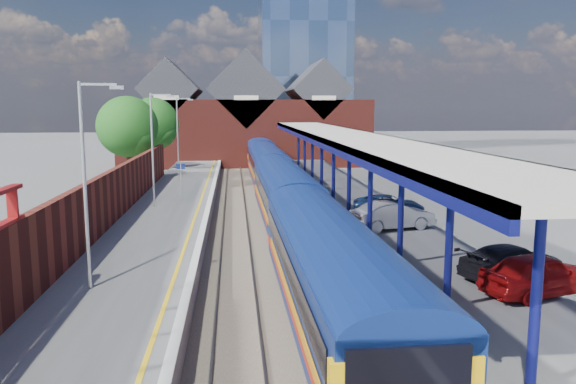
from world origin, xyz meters
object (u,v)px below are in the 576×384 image
Objects in this scene: parked_car_red at (540,274)px; parked_car_blue at (389,205)px; parked_car_silver at (393,216)px; parked_car_dark at (512,262)px; platform_sign at (181,176)px; lamp_post_d at (179,131)px; lamp_post_c at (154,143)px; train at (274,174)px; lamp_post_b at (88,173)px.

parked_car_red is 14.26m from parked_car_blue.
parked_car_silver is 8.73m from parked_car_dark.
lamp_post_d is at bearing 95.56° from platform_sign.
lamp_post_c is at bearing 23.25° from parked_car_red.
lamp_post_b is (-7.86, -22.75, 2.87)m from train.
parked_car_red is (7.01, -24.88, -0.41)m from train.
parked_car_dark is 12.44m from parked_car_blue.
parked_car_red is at bearing -56.15° from platform_sign.
lamp_post_d is at bearing 50.94° from parked_car_blue.
train is at bearing 45.22° from parked_car_blue.
train is 26.37× the size of platform_sign.
lamp_post_b reaches higher than parked_car_silver.
parked_car_blue is (13.74, -19.91, -3.43)m from lamp_post_d.
lamp_post_b is at bearing -94.33° from platform_sign.
platform_sign is 0.60× the size of parked_car_red.
parked_car_blue is at bearing -61.10° from train.
lamp_post_c reaches higher than parked_car_red.
train is 15.47× the size of parked_car_silver.
platform_sign is 15.14m from parked_car_silver.
lamp_post_c and lamp_post_d have the same top height.
parked_car_dark is (13.50, -18.29, -1.08)m from platform_sign.
lamp_post_d reaches higher than parked_car_red.
lamp_post_d is 37.37m from parked_car_red.
lamp_post_c is at bearing 90.45° from parked_car_blue.
lamp_post_d is (0.00, 16.00, 0.00)m from lamp_post_c.
lamp_post_b is at bearing 108.99° from parked_car_silver.
parked_car_blue is (12.38, -5.91, -1.13)m from platform_sign.
train is at bearing 36.19° from platform_sign.
lamp_post_b is 18.62m from parked_car_blue.
parked_car_dark is 1.04× the size of parked_car_blue.
train reaches higher than parked_car_dark.
parked_car_silver is 1.05× the size of parked_car_blue.
lamp_post_b is at bearing 65.76° from parked_car_red.
lamp_post_c is at bearing 23.18° from parked_car_dark.
train is at bearing -49.66° from lamp_post_d.
train is at bearing -0.36° from parked_car_red.
parked_car_red is 1.84m from parked_car_dark.
lamp_post_c is at bearing -139.33° from train.
train reaches higher than parked_car_blue.
parked_car_silver is (12.87, 8.20, -3.29)m from lamp_post_b.
lamp_post_c reaches higher than parked_car_blue.
lamp_post_b is 1.68× the size of parked_car_red.
parked_car_blue is (-1.12, 12.38, -0.05)m from parked_car_dark.
lamp_post_b is 15.37m from parked_car_red.
lamp_post_b and lamp_post_d have the same top height.
parked_car_dark is at bearing -1.13° from lamp_post_b.
lamp_post_c is 23.67m from parked_car_red.
parked_car_silver is at bearing -61.60° from lamp_post_d.
lamp_post_c is 1.00× the size of lamp_post_d.
lamp_post_b is 15.61m from parked_car_silver.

